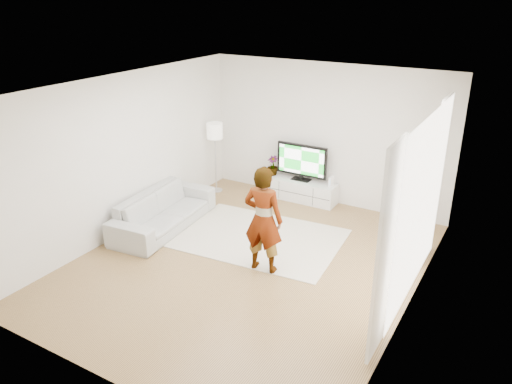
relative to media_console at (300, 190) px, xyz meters
The scene contains 17 objects.
floor 2.80m from the media_console, 81.47° to the right, with size 6.00×6.00×0.00m, color #AB864D.
ceiling 3.81m from the media_console, 81.47° to the right, with size 6.00×6.00×0.00m, color white.
wall_left 3.66m from the media_console, 127.02° to the right, with size 0.02×6.00×2.80m, color silver.
wall_right 4.19m from the media_console, 43.49° to the right, with size 0.02×6.00×2.80m, color silver.
wall_back 1.28m from the media_console, 29.53° to the left, with size 5.00×0.02×2.80m, color silver.
wall_front 5.90m from the media_console, 85.88° to the right, with size 5.00×0.02×2.80m, color silver.
window 4.00m from the media_console, 40.41° to the right, with size 0.01×2.60×2.50m, color white.
curtain_near 4.84m from the media_console, 53.22° to the right, with size 0.04×0.70×2.60m, color white.
curtain_far 3.25m from the media_console, 22.48° to the right, with size 0.04×0.70×2.60m, color white.
media_console is the anchor object (origin of this frame).
television 0.62m from the media_console, 90.00° to the left, with size 1.08×0.21×0.75m.
game_console 0.74m from the media_console, ahead, with size 0.07×0.15×0.20m.
potted_plant 0.77m from the media_console, behind, with size 0.23×0.23×0.41m, color #3F7238.
rug 1.95m from the media_console, 85.84° to the right, with size 2.77×2.00×0.01m, color beige.
player 2.97m from the media_console, 75.86° to the right, with size 0.62×0.40×1.69m, color #334772.
sofa 2.90m from the media_console, 123.43° to the right, with size 2.27×0.89×0.66m, color #B4B3AF.
floor_lamp 2.12m from the media_console, 165.57° to the right, with size 0.33×0.33×1.50m.
Camera 1 is at (3.61, -5.94, 4.08)m, focal length 35.00 mm.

